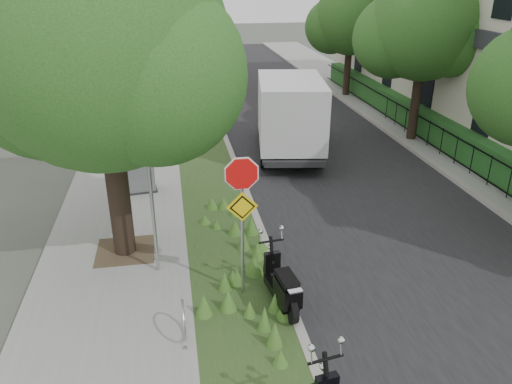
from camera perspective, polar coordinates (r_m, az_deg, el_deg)
The scene contains 19 objects.
ground at distance 10.79m, azimuth 6.57°, elevation -12.86°, with size 120.00×120.00×0.00m, color #4C5147.
sidewalk_near at distance 19.38m, azimuth -14.11°, elevation 4.05°, with size 3.50×60.00×0.12m, color gray.
verge at distance 19.35m, azimuth -5.96°, elevation 4.63°, with size 2.00×60.00×0.12m, color #28461E.
kerb_near at distance 19.44m, azimuth -3.02°, elevation 4.83°, with size 0.20×60.00×0.13m, color #9E9991.
road at distance 20.15m, azimuth 6.95°, elevation 5.21°, with size 7.00×60.00×0.01m, color black.
kerb_far at distance 21.38m, azimuth 16.03°, elevation 5.72°, with size 0.20×60.00×0.13m, color #9E9991.
footpath_far at distance 22.17m, azimuth 20.02°, elevation 5.82°, with size 3.20×60.00×0.12m, color gray.
street_tree_main at distance 11.30m, azimuth -17.61°, elevation 14.57°, with size 6.21×5.54×7.66m.
bare_post at distance 10.94m, azimuth -11.92°, elevation 0.16°, with size 0.08×0.08×4.00m.
bike_hoop at distance 9.68m, azimuth -8.28°, elevation -14.24°, with size 0.06×0.78×0.77m.
sign_assembly at distance 9.81m, azimuth -1.61°, elevation -0.84°, with size 0.94×0.08×3.22m.
fence_far at distance 21.52m, azimuth 17.91°, elevation 7.30°, with size 0.04×24.00×1.00m.
hedge_far at distance 21.85m, azimuth 19.55°, elevation 7.32°, with size 1.00×24.00×1.10m, color #1D4B1A.
brick_building at distance 31.07m, azimuth -23.88°, elevation 18.01°, with size 9.40×10.40×8.30m.
far_tree_b at distance 20.75m, azimuth 18.51°, elevation 17.13°, with size 4.83×4.31×6.56m.
far_tree_c at distance 28.09m, azimuth 10.65°, elevation 18.57°, with size 4.37×3.89×5.93m.
scooter_near at distance 10.25m, azimuth 3.17°, elevation -11.16°, with size 0.54×1.85×0.88m.
box_truck at distance 18.82m, azimuth 3.83°, elevation 9.15°, with size 2.97×5.78×2.50m.
utility_cabinet at distance 15.83m, azimuth -13.19°, elevation 2.24°, with size 1.05×0.77×1.30m.
Camera 1 is at (-2.67, -8.23, 6.46)m, focal length 35.00 mm.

